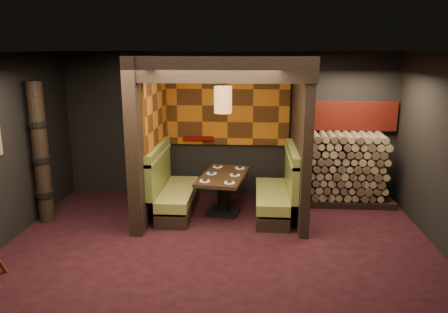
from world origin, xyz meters
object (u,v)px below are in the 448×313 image
dining_table (223,187)px  totem_column (41,154)px  booth_bench_left (172,191)px  pendant_lamp (223,100)px  booth_bench_right (278,194)px  firewood_stack (348,169)px

dining_table → totem_column: size_ratio=0.61×
booth_bench_left → pendant_lamp: (0.92, -0.00, 1.66)m
booth_bench_left → booth_bench_right: bearing=0.0°
booth_bench_right → totem_column: totem_column is taller
dining_table → totem_column: (-3.01, -0.60, 0.70)m
booth_bench_right → pendant_lamp: pendant_lamp is taller
booth_bench_left → firewood_stack: bearing=12.2°
booth_bench_right → pendant_lamp: (-0.97, -0.00, 1.66)m
booth_bench_left → totem_column: 2.30m
pendant_lamp → firewood_stack: pendant_lamp is taller
booth_bench_right → totem_column: (-3.98, -0.55, 0.79)m
pendant_lamp → totem_column: pendant_lamp is taller
booth_bench_right → dining_table: booth_bench_right is taller
pendant_lamp → totem_column: bearing=-169.7°
totem_column → firewood_stack: totem_column is taller
booth_bench_left → dining_table: bearing=3.0°
firewood_stack → dining_table: bearing=-164.3°
totem_column → firewood_stack: (5.33, 1.25, -0.51)m
dining_table → totem_column: bearing=-168.8°
dining_table → firewood_stack: size_ratio=0.84×
booth_bench_left → firewood_stack: (3.25, 0.70, 0.28)m
booth_bench_right → firewood_stack: (1.35, 0.70, 0.28)m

